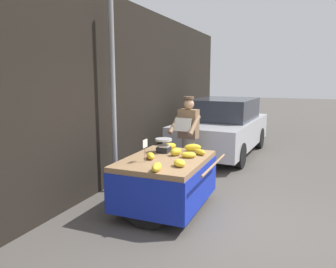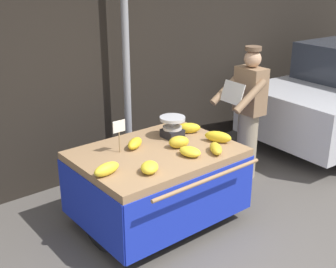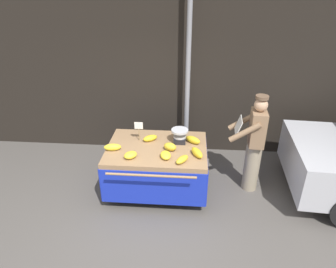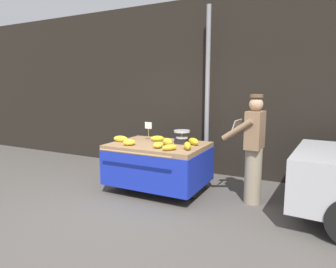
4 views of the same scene
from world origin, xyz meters
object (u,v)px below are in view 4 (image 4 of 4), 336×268
at_px(price_sign, 148,127).
at_px(banana_bunch_0, 158,145).
at_px(banana_bunch_3, 187,146).
at_px(banana_bunch_7, 121,139).
at_px(weighing_scale, 182,137).
at_px(banana_bunch_1, 129,142).
at_px(vendor_person, 253,149).
at_px(street_pole, 207,94).
at_px(banana_bunch_5, 193,141).
at_px(banana_bunch_4, 157,138).
at_px(banana_bunch_6, 170,147).
at_px(banana_cart, 159,156).
at_px(banana_bunch_2, 168,142).

distance_m(price_sign, banana_bunch_0, 0.74).
height_order(banana_bunch_3, banana_bunch_7, banana_bunch_3).
xyz_separation_m(weighing_scale, banana_bunch_1, (-0.72, -0.55, -0.07)).
bearing_deg(vendor_person, street_pole, 137.68).
relative_size(banana_bunch_3, banana_bunch_5, 1.07).
bearing_deg(banana_bunch_1, banana_bunch_4, 67.75).
height_order(banana_bunch_6, vendor_person, vendor_person).
bearing_deg(banana_bunch_6, banana_bunch_4, 132.20).
distance_m(banana_cart, banana_bunch_7, 0.76).
xyz_separation_m(banana_bunch_6, vendor_person, (1.16, 0.59, -0.02)).
height_order(banana_cart, banana_bunch_0, banana_bunch_0).
relative_size(price_sign, banana_bunch_6, 1.29).
relative_size(price_sign, banana_bunch_2, 1.61).
height_order(weighing_scale, vendor_person, vendor_person).
bearing_deg(vendor_person, banana_bunch_2, -169.33).
relative_size(banana_cart, banana_bunch_0, 6.98).
bearing_deg(weighing_scale, banana_bunch_4, 178.99).
bearing_deg(banana_bunch_6, banana_bunch_2, 121.48).
xyz_separation_m(banana_bunch_6, banana_bunch_7, (-1.12, 0.26, 0.01)).
xyz_separation_m(banana_bunch_0, banana_bunch_1, (-0.53, -0.05, 0.00)).
height_order(banana_bunch_2, banana_bunch_4, banana_bunch_2).
relative_size(price_sign, banana_bunch_4, 1.35).
bearing_deg(banana_bunch_7, banana_bunch_5, 14.70).
distance_m(banana_bunch_2, banana_bunch_7, 0.91).
bearing_deg(banana_bunch_0, banana_bunch_7, 169.41).
relative_size(banana_bunch_1, banana_bunch_3, 0.73).
bearing_deg(banana_cart, weighing_scale, 27.31).
distance_m(banana_cart, banana_bunch_0, 0.45).
bearing_deg(banana_bunch_0, banana_bunch_6, -21.70).
xyz_separation_m(street_pole, weighing_scale, (-0.09, -1.01, -0.72)).
xyz_separation_m(price_sign, vendor_person, (1.90, -0.03, -0.22)).
distance_m(banana_bunch_2, banana_bunch_6, 0.39).
distance_m(banana_bunch_4, banana_bunch_6, 0.83).
bearing_deg(price_sign, vendor_person, -0.77).
relative_size(banana_bunch_2, banana_bunch_6, 0.80).
xyz_separation_m(banana_bunch_0, banana_bunch_7, (-0.86, 0.16, 0.01)).
bearing_deg(banana_bunch_4, banana_bunch_3, -28.74).
height_order(banana_bunch_0, banana_bunch_7, banana_bunch_7).
height_order(banana_bunch_4, banana_bunch_5, banana_bunch_5).
relative_size(banana_bunch_1, vendor_person, 0.12).
height_order(banana_bunch_2, banana_bunch_6, banana_bunch_2).
bearing_deg(banana_bunch_5, banana_bunch_0, -129.90).
bearing_deg(banana_bunch_4, banana_bunch_7, -147.48).
distance_m(price_sign, banana_bunch_1, 0.60).
bearing_deg(banana_bunch_3, street_pole, 97.68).
height_order(weighing_scale, banana_bunch_6, weighing_scale).
height_order(banana_bunch_0, banana_bunch_3, banana_bunch_3).
relative_size(banana_bunch_2, banana_bunch_7, 0.77).
bearing_deg(vendor_person, banana_bunch_7, -171.79).
bearing_deg(vendor_person, banana_bunch_5, 179.64).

